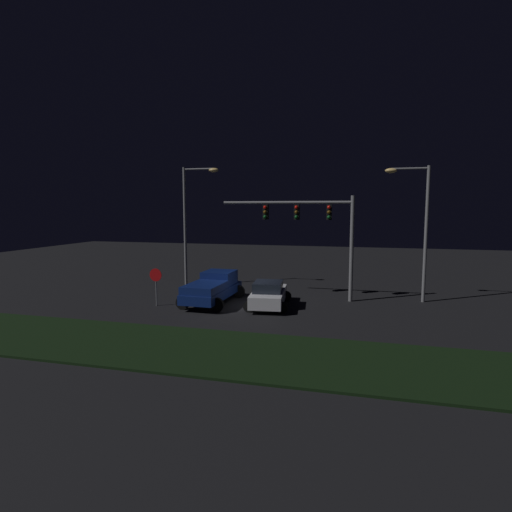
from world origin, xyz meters
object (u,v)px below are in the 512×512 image
at_px(street_lamp_right, 418,217).
at_px(street_lamp_left, 191,213).
at_px(traffic_signal_gantry, 312,222).
at_px(stop_sign, 156,280).
at_px(car_sedan, 269,294).
at_px(pickup_truck, 213,286).

bearing_deg(street_lamp_right, street_lamp_left, 175.08).
relative_size(traffic_signal_gantry, stop_sign, 3.73).
bearing_deg(traffic_signal_gantry, street_lamp_left, 165.83).
xyz_separation_m(car_sedan, traffic_signal_gantry, (2.16, 2.63, 4.16)).
xyz_separation_m(pickup_truck, car_sedan, (3.49, -0.21, -0.26)).
xyz_separation_m(traffic_signal_gantry, street_lamp_right, (6.27, 0.97, 0.29)).
xyz_separation_m(traffic_signal_gantry, street_lamp_left, (-9.04, 2.28, 0.53)).
height_order(car_sedan, street_lamp_right, street_lamp_right).
bearing_deg(stop_sign, street_lamp_left, 93.80).
bearing_deg(car_sedan, pickup_truck, 80.39).
bearing_deg(pickup_truck, street_lamp_right, -72.78).
height_order(car_sedan, stop_sign, stop_sign).
relative_size(pickup_truck, street_lamp_left, 0.63).
relative_size(street_lamp_left, stop_sign, 3.89).
height_order(pickup_truck, car_sedan, pickup_truck).
bearing_deg(stop_sign, pickup_truck, 29.20).
bearing_deg(car_sedan, street_lamp_right, -73.14).
bearing_deg(car_sedan, traffic_signal_gantry, -45.62).
height_order(traffic_signal_gantry, street_lamp_right, street_lamp_right).
distance_m(car_sedan, traffic_signal_gantry, 5.37).
distance_m(pickup_truck, stop_sign, 3.45).
relative_size(traffic_signal_gantry, street_lamp_left, 0.96).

